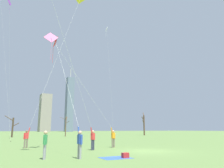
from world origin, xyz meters
The scene contains 15 objects.
ground_plane centered at (0.00, 0.00, 0.00)m, with size 400.00×400.00×0.00m, color #5B7A3D.
kite_flyer_midfield_right_pink centered at (-1.96, 4.17, 2.54)m, with size 7.38×1.07×10.20m.
kite_flyer_far_back_blue centered at (-4.03, 2.47, 2.11)m, with size 5.43×2.72×12.33m.
kite_flyer_midfield_center_red centered at (-6.37, -0.82, 2.47)m, with size 0.64×7.53×10.35m.
kite_flyer_foreground_right_yellow centered at (-7.08, 7.66, 4.73)m, with size 6.21×1.90×18.40m.
bystander_watching_nearby centered at (-8.19, -1.27, 0.90)m, with size 0.29×0.49×1.62m.
distant_kite_high_overhead_purple centered at (-10.68, 22.13, 20.13)m, with size 2.59×7.96×22.60m.
distant_kite_drifting_left_green centered at (-12.14, 22.13, 22.05)m, with size 3.90×3.24×24.74m.
distant_kite_drifting_right_white centered at (9.16, 25.98, 22.11)m, with size 0.78×3.13×24.54m.
picnic_spot centered at (-3.92, -2.74, 0.09)m, with size 1.82×1.43×0.31m.
bare_tree_far_right_edge centered at (27.25, 38.21, 3.27)m, with size 2.39×2.82×6.67m.
bare_tree_right_of_center centered at (-7.78, 38.18, 2.40)m, with size 3.14×1.86×4.70m.
bare_tree_center centered at (4.30, 39.07, 2.72)m, with size 1.95×3.00×4.86m.
skyline_tall_tower centered at (34.75, 140.72, 19.90)m, with size 5.01×5.82×46.55m.
skyline_slender_spire centered at (18.40, 144.36, 13.10)m, with size 7.29×9.55×26.21m.
Camera 1 is at (-10.76, -14.71, 1.70)m, focal length 34.88 mm.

